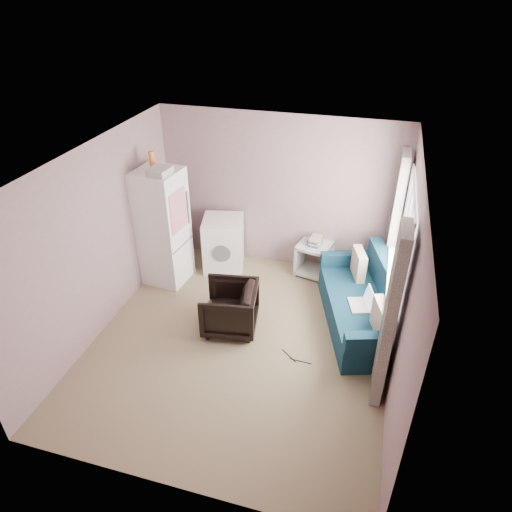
{
  "coord_description": "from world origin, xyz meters",
  "views": [
    {
      "loc": [
        1.43,
        -4.33,
        4.2
      ],
      "look_at": [
        0.05,
        0.6,
        1.0
      ],
      "focal_mm": 32.0,
      "sensor_mm": 36.0,
      "label": 1
    }
  ],
  "objects_px": {
    "side_table": "(314,257)",
    "sofa": "(366,307)",
    "fridge": "(163,227)",
    "washing_machine": "(224,243)",
    "armchair": "(230,306)"
  },
  "relations": [
    {
      "from": "armchair",
      "to": "washing_machine",
      "type": "height_order",
      "value": "washing_machine"
    },
    {
      "from": "armchair",
      "to": "fridge",
      "type": "height_order",
      "value": "fridge"
    },
    {
      "from": "armchair",
      "to": "fridge",
      "type": "relative_size",
      "value": 0.35
    },
    {
      "from": "side_table",
      "to": "sofa",
      "type": "height_order",
      "value": "sofa"
    },
    {
      "from": "fridge",
      "to": "sofa",
      "type": "xyz_separation_m",
      "value": [
        3.12,
        -0.33,
        -0.61
      ]
    },
    {
      "from": "washing_machine",
      "to": "side_table",
      "type": "xyz_separation_m",
      "value": [
        1.46,
        0.2,
        -0.14
      ]
    },
    {
      "from": "armchair",
      "to": "washing_machine",
      "type": "relative_size",
      "value": 0.83
    },
    {
      "from": "armchair",
      "to": "sofa",
      "type": "distance_m",
      "value": 1.87
    },
    {
      "from": "fridge",
      "to": "washing_machine",
      "type": "relative_size",
      "value": 2.35
    },
    {
      "from": "fridge",
      "to": "washing_machine",
      "type": "xyz_separation_m",
      "value": [
        0.76,
        0.55,
        -0.47
      ]
    },
    {
      "from": "side_table",
      "to": "sofa",
      "type": "distance_m",
      "value": 1.41
    },
    {
      "from": "fridge",
      "to": "sofa",
      "type": "height_order",
      "value": "fridge"
    },
    {
      "from": "armchair",
      "to": "fridge",
      "type": "distance_m",
      "value": 1.7
    },
    {
      "from": "side_table",
      "to": "sofa",
      "type": "bearing_deg",
      "value": -50.15
    },
    {
      "from": "sofa",
      "to": "washing_machine",
      "type": "bearing_deg",
      "value": 142.16
    }
  ]
}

